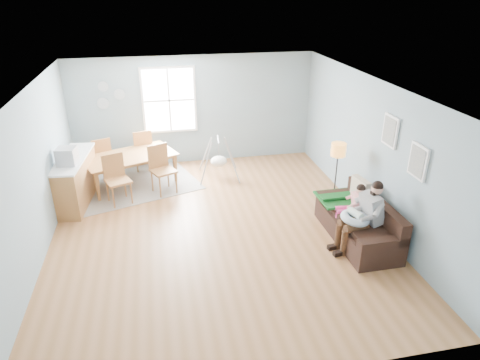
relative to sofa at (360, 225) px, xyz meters
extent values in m
cube|color=#996236|center=(-2.51, 0.84, -0.32)|extent=(8.40, 9.40, 0.08)
cube|color=white|center=(-2.51, 0.84, 2.72)|extent=(8.40, 9.40, 0.60)
cube|color=#8BABB6|center=(-2.51, 5.50, 1.07)|extent=(8.40, 0.08, 3.90)
cube|color=#8BABB6|center=(1.65, 0.84, 1.07)|extent=(0.08, 9.40, 3.90)
cube|color=white|center=(-3.11, 4.31, 1.37)|extent=(1.32, 0.06, 1.62)
cube|color=white|center=(-3.11, 4.28, 1.37)|extent=(1.20, 0.02, 1.50)
cube|color=white|center=(-3.11, 4.27, 1.37)|extent=(1.20, 0.03, 0.04)
cube|color=white|center=(-3.11, 4.27, 1.37)|extent=(0.04, 0.03, 1.50)
cube|color=white|center=(0.46, -0.66, 1.47)|extent=(0.04, 0.44, 0.54)
cube|color=slate|center=(0.44, -0.66, 1.47)|extent=(0.01, 0.36, 0.46)
cube|color=white|center=(0.46, 0.24, 1.67)|extent=(0.04, 0.44, 0.54)
cube|color=slate|center=(0.44, 0.24, 1.67)|extent=(0.01, 0.36, 0.46)
cylinder|color=#8C9DA8|center=(-4.61, 4.31, 1.77)|extent=(0.24, 0.02, 0.24)
cylinder|color=#8C9DA8|center=(-4.26, 4.31, 1.57)|extent=(0.26, 0.02, 0.26)
cylinder|color=#8C9DA8|center=(-4.66, 4.31, 1.37)|extent=(0.28, 0.02, 0.28)
cube|color=black|center=(-0.06, 0.00, -0.08)|extent=(0.86, 1.96, 0.39)
cube|color=black|center=(0.27, 0.00, 0.31)|extent=(0.20, 1.96, 0.40)
cube|color=black|center=(-0.05, -0.89, 0.19)|extent=(0.84, 0.19, 0.15)
cube|color=black|center=(-0.07, 0.88, 0.19)|extent=(0.84, 0.19, 0.15)
cube|color=#14591E|center=(-0.08, 0.65, 0.22)|extent=(0.91, 0.76, 0.04)
cube|color=tan|center=(0.20, 0.51, 0.43)|extent=(0.20, 0.47, 0.46)
cube|color=#97989A|center=(0.03, -0.26, 0.48)|extent=(0.37, 0.44, 0.55)
sphere|color=tan|center=(0.08, -0.26, 0.84)|extent=(0.20, 0.20, 0.20)
sphere|color=black|center=(0.08, -0.26, 0.89)|extent=(0.19, 0.19, 0.19)
cylinder|color=#3A2115|center=(-0.29, -0.40, 0.22)|extent=(0.44, 0.20, 0.15)
cylinder|color=#3A2115|center=(-0.31, -0.21, 0.22)|extent=(0.44, 0.20, 0.15)
cylinder|color=#3A2115|center=(-0.49, -0.43, -0.04)|extent=(0.12, 0.12, 0.48)
cylinder|color=#3A2115|center=(-0.51, -0.23, -0.04)|extent=(0.12, 0.12, 0.48)
cube|color=black|center=(-0.56, -0.44, -0.24)|extent=(0.23, 0.12, 0.08)
cube|color=black|center=(-0.59, -0.24, -0.24)|extent=(0.23, 0.12, 0.08)
torus|color=silver|center=(-0.27, -0.28, 0.33)|extent=(0.55, 0.54, 0.20)
cylinder|color=silver|center=(-0.27, -0.28, 0.42)|extent=(0.20, 0.31, 0.13)
sphere|color=tan|center=(-0.29, -0.12, 0.44)|extent=(0.11, 0.11, 0.11)
cube|color=white|center=(-0.01, 0.17, 0.38)|extent=(0.25, 0.28, 0.35)
sphere|color=tan|center=(0.02, 0.17, 0.62)|extent=(0.16, 0.16, 0.16)
sphere|color=black|center=(0.02, 0.17, 0.65)|extent=(0.16, 0.16, 0.16)
cylinder|color=#FA3D91|center=(-0.25, 0.13, 0.22)|extent=(0.30, 0.12, 0.09)
cylinder|color=#FA3D91|center=(-0.23, 0.27, 0.22)|extent=(0.30, 0.12, 0.09)
cylinder|color=#FA3D91|center=(-0.38, 0.15, 0.06)|extent=(0.07, 0.07, 0.29)
cylinder|color=#FA3D91|center=(-0.37, 0.29, 0.06)|extent=(0.07, 0.07, 0.29)
cylinder|color=black|center=(-0.02, 1.16, -0.27)|extent=(0.25, 0.25, 0.03)
cylinder|color=black|center=(-0.02, 1.16, 0.35)|extent=(0.03, 0.03, 1.26)
cylinder|color=#FF9A35|center=(-0.02, 1.16, 1.02)|extent=(0.29, 0.29, 0.25)
cube|color=white|center=(0.19, -0.76, -0.06)|extent=(0.40, 0.36, 0.44)
cube|color=black|center=(0.02, -0.76, -0.06)|extent=(0.03, 0.30, 0.35)
cube|color=gray|center=(-4.11, 3.19, -0.27)|extent=(3.27, 2.85, 0.01)
imported|color=brown|center=(-4.11, 3.19, 0.07)|extent=(2.27, 1.78, 0.70)
cube|color=olive|center=(-4.34, 2.30, 0.23)|extent=(0.61, 0.61, 0.04)
cube|color=olive|center=(-4.42, 2.50, 0.51)|extent=(0.43, 0.21, 0.52)
cylinder|color=olive|center=(-4.45, 2.05, -0.03)|extent=(0.04, 0.04, 0.51)
cylinder|color=olive|center=(-4.09, 2.19, -0.03)|extent=(0.04, 0.04, 0.51)
cylinder|color=olive|center=(-4.59, 2.40, -0.03)|extent=(0.04, 0.04, 0.51)
cylinder|color=olive|center=(-4.23, 2.54, -0.03)|extent=(0.04, 0.04, 0.51)
cube|color=olive|center=(-3.40, 2.61, 0.24)|extent=(0.64, 0.64, 0.05)
cube|color=olive|center=(-3.49, 2.80, 0.53)|extent=(0.44, 0.23, 0.53)
cylinder|color=olive|center=(-3.49, 2.35, -0.02)|extent=(0.04, 0.04, 0.52)
cylinder|color=olive|center=(-3.14, 2.51, -0.02)|extent=(0.04, 0.04, 0.52)
cylinder|color=olive|center=(-3.65, 2.70, -0.02)|extent=(0.04, 0.04, 0.52)
cylinder|color=olive|center=(-3.30, 2.86, -0.02)|extent=(0.04, 0.04, 0.52)
cube|color=olive|center=(-4.82, 3.77, 0.21)|extent=(0.59, 0.59, 0.04)
cube|color=olive|center=(-4.74, 3.57, 0.48)|extent=(0.42, 0.20, 0.50)
cylinder|color=olive|center=(-4.72, 4.01, -0.04)|extent=(0.04, 0.04, 0.49)
cylinder|color=olive|center=(-5.06, 3.87, -0.04)|extent=(0.04, 0.04, 0.49)
cylinder|color=olive|center=(-4.58, 3.66, -0.04)|extent=(0.04, 0.04, 0.49)
cylinder|color=olive|center=(-4.92, 3.53, -0.04)|extent=(0.04, 0.04, 0.49)
cube|color=olive|center=(-3.87, 4.07, 0.22)|extent=(0.59, 0.59, 0.04)
cube|color=olive|center=(-3.81, 3.87, 0.50)|extent=(0.44, 0.18, 0.51)
cylinder|color=olive|center=(-3.75, 4.31, -0.03)|extent=(0.04, 0.04, 0.50)
cylinder|color=olive|center=(-4.11, 4.20, -0.03)|extent=(0.04, 0.04, 0.50)
cylinder|color=olive|center=(-3.64, 3.95, -0.03)|extent=(0.04, 0.04, 0.50)
cylinder|color=olive|center=(-4.00, 3.84, -0.03)|extent=(0.04, 0.04, 0.50)
cube|color=brown|center=(-5.21, 2.53, 0.21)|extent=(0.67, 1.80, 0.98)
cube|color=white|center=(-5.21, 2.53, 0.71)|extent=(0.71, 1.84, 0.04)
cube|color=#A4A4A9|center=(-5.22, 2.18, 0.90)|extent=(0.41, 0.39, 0.34)
cube|color=black|center=(-5.39, 2.21, 0.90)|extent=(0.06, 0.28, 0.24)
cylinder|color=#A4A4A9|center=(-2.08, 3.18, 0.67)|extent=(0.09, 0.54, 0.04)
ellipsoid|color=beige|center=(-2.08, 3.18, 0.13)|extent=(0.39, 0.39, 0.24)
cylinder|color=#A4A4A9|center=(-2.08, 3.18, 0.40)|extent=(0.01, 0.01, 0.43)
cylinder|color=#A4A4A9|center=(-2.41, 2.90, 0.21)|extent=(0.36, 0.32, 0.95)
cylinder|color=#A4A4A9|center=(-1.81, 2.85, 0.21)|extent=(0.31, 0.38, 0.95)
cylinder|color=#A4A4A9|center=(-2.36, 3.51, 0.21)|extent=(0.31, 0.38, 0.95)
cylinder|color=#A4A4A9|center=(-1.75, 3.45, 0.21)|extent=(0.36, 0.32, 0.95)
camera|label=1|loc=(-3.45, -6.10, 3.98)|focal=32.00mm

